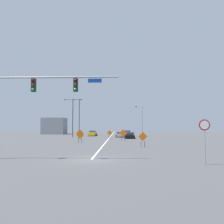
% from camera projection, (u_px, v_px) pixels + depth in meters
% --- Properties ---
extents(ground, '(151.56, 151.56, 0.00)m').
position_uv_depth(ground, '(92.00, 159.00, 18.58)').
color(ground, '#444447').
extents(road_centre_stripe, '(0.16, 84.20, 0.01)m').
position_uv_depth(road_centre_stripe, '(111.00, 136.00, 60.59)').
color(road_centre_stripe, white).
rests_on(road_centre_stripe, ground).
extents(traffic_signal_assembly, '(10.37, 0.44, 6.95)m').
position_uv_depth(traffic_signal_assembly, '(33.00, 94.00, 19.01)').
color(traffic_signal_assembly, gray).
rests_on(traffic_signal_assembly, ground).
extents(stop_sign, '(0.76, 0.07, 3.08)m').
position_uv_depth(stop_sign, '(205.00, 133.00, 16.09)').
color(stop_sign, gray).
rests_on(stop_sign, ground).
extents(street_lamp_far_right, '(1.66, 0.24, 9.65)m').
position_uv_depth(street_lamp_far_right, '(79.00, 116.00, 62.23)').
color(street_lamp_far_right, black).
rests_on(street_lamp_far_right, ground).
extents(street_lamp_far_left, '(4.19, 0.24, 8.71)m').
position_uv_depth(street_lamp_far_left, '(73.00, 114.00, 53.97)').
color(street_lamp_far_left, black).
rests_on(street_lamp_far_left, ground).
extents(street_lamp_near_left, '(1.86, 0.24, 7.60)m').
position_uv_depth(street_lamp_near_left, '(142.00, 119.00, 60.20)').
color(street_lamp_near_left, gray).
rests_on(street_lamp_near_left, ground).
extents(construction_sign_median_far, '(1.35, 0.15, 2.00)m').
position_uv_depth(construction_sign_median_far, '(123.00, 134.00, 41.10)').
color(construction_sign_median_far, orange).
rests_on(construction_sign_median_far, ground).
extents(construction_sign_left_lane, '(1.09, 0.13, 1.70)m').
position_uv_depth(construction_sign_left_lane, '(110.00, 133.00, 48.77)').
color(construction_sign_left_lane, orange).
rests_on(construction_sign_left_lane, ground).
extents(construction_sign_median_near, '(1.20, 0.27, 1.83)m').
position_uv_depth(construction_sign_median_near, '(80.00, 135.00, 35.90)').
color(construction_sign_median_near, orange).
rests_on(construction_sign_median_near, ground).
extents(construction_sign_left_shoulder, '(1.33, 0.25, 1.96)m').
position_uv_depth(construction_sign_left_shoulder, '(80.00, 133.00, 43.41)').
color(construction_sign_left_shoulder, orange).
rests_on(construction_sign_left_shoulder, ground).
extents(construction_sign_right_shoulder, '(1.13, 0.19, 1.88)m').
position_uv_depth(construction_sign_right_shoulder, '(143.00, 137.00, 28.98)').
color(construction_sign_right_shoulder, orange).
rests_on(construction_sign_right_shoulder, ground).
extents(car_blue_near, '(2.29, 4.47, 1.38)m').
position_uv_depth(car_blue_near, '(127.00, 133.00, 62.03)').
color(car_blue_near, '#1E389E').
rests_on(car_blue_near, ground).
extents(car_yellow_distant, '(1.95, 4.53, 1.35)m').
position_uv_depth(car_yellow_distant, '(93.00, 133.00, 60.31)').
color(car_yellow_distant, gold).
rests_on(car_yellow_distant, ground).
extents(car_silver_approaching, '(2.16, 4.15, 1.19)m').
position_uv_depth(car_silver_approaching, '(120.00, 134.00, 54.24)').
color(car_silver_approaching, '#B7BABF').
rests_on(car_silver_approaching, ground).
extents(car_white_passing, '(2.13, 4.35, 1.37)m').
position_uv_depth(car_white_passing, '(127.00, 134.00, 57.07)').
color(car_white_passing, white).
rests_on(car_white_passing, ground).
extents(car_black_mid, '(2.06, 4.53, 1.26)m').
position_uv_depth(car_black_mid, '(130.00, 135.00, 48.72)').
color(car_black_mid, black).
rests_on(car_black_mid, ground).
extents(roadside_building_west, '(6.74, 5.67, 4.95)m').
position_uv_depth(roadside_building_west, '(54.00, 126.00, 72.07)').
color(roadside_building_west, gray).
rests_on(roadside_building_west, ground).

